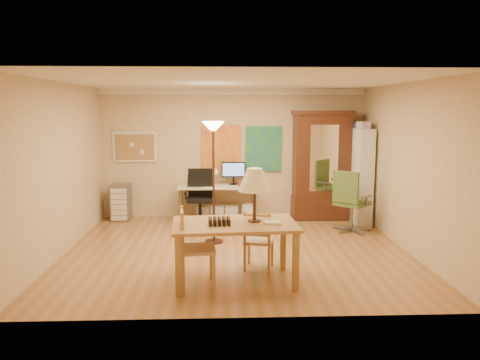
{
  "coord_description": "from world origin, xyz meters",
  "views": [
    {
      "loc": [
        -0.24,
        -7.36,
        2.27
      ],
      "look_at": [
        0.07,
        0.3,
        1.12
      ],
      "focal_mm": 35.0,
      "sensor_mm": 36.0,
      "label": 1
    }
  ],
  "objects_px": {
    "office_chair_black": "(200,210)",
    "computer_desk": "(218,199)",
    "office_chair_green": "(350,215)",
    "bookshelf": "(361,177)",
    "dining_table": "(242,211)",
    "armoire": "(321,172)"
  },
  "relations": [
    {
      "from": "computer_desk",
      "to": "office_chair_black",
      "type": "bearing_deg",
      "value": -135.25
    },
    {
      "from": "dining_table",
      "to": "armoire",
      "type": "xyz_separation_m",
      "value": [
        1.81,
        3.62,
        0.02
      ]
    },
    {
      "from": "office_chair_green",
      "to": "armoire",
      "type": "height_order",
      "value": "armoire"
    },
    {
      "from": "office_chair_green",
      "to": "armoire",
      "type": "xyz_separation_m",
      "value": [
        -0.33,
        1.13,
        0.67
      ]
    },
    {
      "from": "office_chair_black",
      "to": "dining_table",
      "type": "bearing_deg",
      "value": -77.66
    },
    {
      "from": "armoire",
      "to": "bookshelf",
      "type": "height_order",
      "value": "armoire"
    },
    {
      "from": "dining_table",
      "to": "armoire",
      "type": "distance_m",
      "value": 4.05
    },
    {
      "from": "office_chair_black",
      "to": "bookshelf",
      "type": "height_order",
      "value": "bookshelf"
    },
    {
      "from": "computer_desk",
      "to": "office_chair_green",
      "type": "bearing_deg",
      "value": -22.94
    },
    {
      "from": "dining_table",
      "to": "office_chair_black",
      "type": "distance_m",
      "value": 3.32
    },
    {
      "from": "office_chair_black",
      "to": "computer_desk",
      "type": "bearing_deg",
      "value": 44.75
    },
    {
      "from": "dining_table",
      "to": "bookshelf",
      "type": "bearing_deg",
      "value": 51.35
    },
    {
      "from": "dining_table",
      "to": "computer_desk",
      "type": "relative_size",
      "value": 1.05
    },
    {
      "from": "armoire",
      "to": "bookshelf",
      "type": "xyz_separation_m",
      "value": [
        0.71,
        -0.47,
        -0.03
      ]
    },
    {
      "from": "office_chair_black",
      "to": "armoire",
      "type": "xyz_separation_m",
      "value": [
        2.51,
        0.44,
        0.69
      ]
    },
    {
      "from": "office_chair_green",
      "to": "dining_table",
      "type": "bearing_deg",
      "value": -130.76
    },
    {
      "from": "office_chair_green",
      "to": "bookshelf",
      "type": "bearing_deg",
      "value": 60.46
    },
    {
      "from": "office_chair_black",
      "to": "armoire",
      "type": "relative_size",
      "value": 0.49
    },
    {
      "from": "dining_table",
      "to": "computer_desk",
      "type": "height_order",
      "value": "dining_table"
    },
    {
      "from": "bookshelf",
      "to": "office_chair_green",
      "type": "bearing_deg",
      "value": -119.54
    },
    {
      "from": "computer_desk",
      "to": "armoire",
      "type": "distance_m",
      "value": 2.22
    },
    {
      "from": "office_chair_black",
      "to": "armoire",
      "type": "height_order",
      "value": "armoire"
    }
  ]
}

